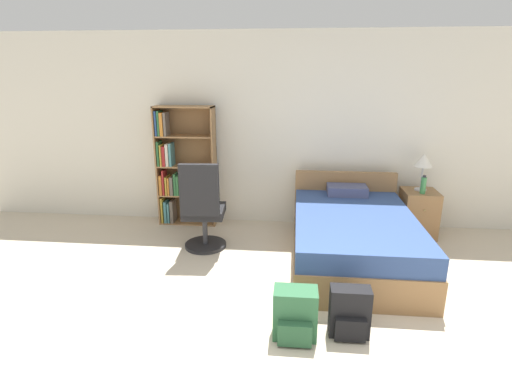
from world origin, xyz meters
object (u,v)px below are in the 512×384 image
Objects in this scene: backpack_black at (350,313)px; table_lamp at (424,162)px; backpack_green at (295,315)px; water_bottle at (423,185)px; bed at (353,236)px; bookshelf at (180,168)px; nightstand at (418,213)px; office_chair at (203,211)px.

table_lamp is at bearing 63.08° from backpack_black.
backpack_black reaches higher than backpack_green.
bed is at bearing -143.05° from water_bottle.
backpack_green is (1.63, -2.45, -0.60)m from bookshelf.
nightstand reaches higher than backpack_green.
bed reaches higher than backpack_green.
nightstand is at bearing 40.58° from bed.
backpack_black is at bearing -117.29° from nightstand.
office_chair is 2.84m from table_lamp.
table_lamp reaches higher than backpack_green.
water_bottle reaches higher than backpack_green.
water_bottle is at bearing 61.81° from backpack_black.
backpack_green is at bearing -124.31° from table_lamp.
bookshelf is at bearing 123.60° from backpack_green.
table_lamp reaches higher than nightstand.
backpack_green is at bearing -124.75° from nightstand.
bookshelf is 0.80× the size of bed.
bookshelf is 2.70× the size of nightstand.
backpack_black is at bearing -98.07° from bed.
bookshelf reaches higher than office_chair.
bookshelf reaches higher than backpack_green.
table_lamp is at bearing 83.41° from water_bottle.
backpack_black is (2.07, -2.38, -0.60)m from bookshelf.
backpack_black is (-1.14, -2.22, -0.10)m from nightstand.
office_chair is at bearing -164.67° from nightstand.
water_bottle is at bearing -96.59° from table_lamp.
bookshelf is at bearing 130.93° from backpack_black.
backpack_green is (-0.64, -1.47, -0.09)m from bed.
table_lamp is at bearing -2.16° from bookshelf.
bookshelf is 3.25m from nightstand.
office_chair is 1.82× the size of nightstand.
office_chair reaches higher than table_lamp.
bed is at bearing -2.41° from office_chair.
bookshelf is at bearing 156.75° from bed.
bed is 1.43m from backpack_black.
backpack_black is at bearing -118.19° from water_bottle.
bed is 1.76m from office_chair.
nightstand is 0.68m from table_lamp.
water_bottle is at bearing 36.95° from bed.
bed is 8.82× the size of water_bottle.
bookshelf is at bearing 177.07° from nightstand.
office_chair reaches higher than backpack_black.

